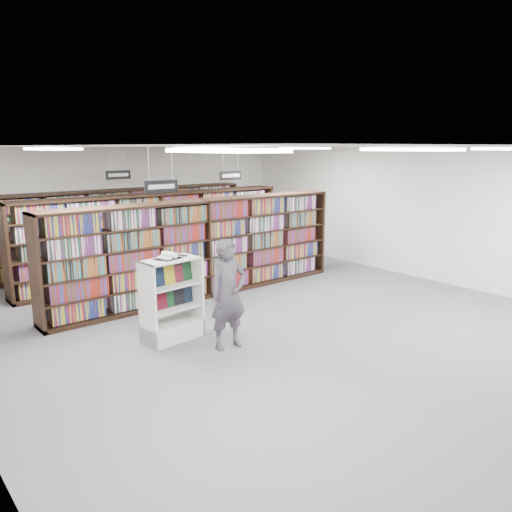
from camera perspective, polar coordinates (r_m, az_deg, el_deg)
floor at (r=9.55m, az=0.77°, el=-7.16°), size 12.00×12.00×0.00m
ceiling at (r=9.00m, az=0.83°, el=12.41°), size 10.00×12.00×0.10m
wall_back at (r=14.22m, az=-15.08°, el=5.51°), size 10.00×0.10×3.20m
wall_right at (r=12.91m, az=18.07°, el=4.67°), size 0.10×12.00×3.20m
bookshelf_row_near at (r=10.82m, az=-6.06°, el=0.88°), size 7.00×0.60×2.10m
bookshelf_row_mid at (r=12.52m, az=-11.12°, el=2.28°), size 7.00×0.60×2.10m
bookshelf_row_far at (r=14.02m, az=-14.44°, el=3.18°), size 7.00×0.60×2.10m
aisle_sign_left at (r=9.00m, az=-10.77°, el=7.94°), size 0.65×0.02×0.80m
aisle_sign_right at (r=12.30m, az=-2.91°, el=9.27°), size 0.65×0.02×0.80m
aisle_sign_center at (r=13.02m, az=-15.47°, el=9.02°), size 0.65×0.02×0.80m
troffer_front_left at (r=4.79m, az=-3.50°, el=11.96°), size 0.60×1.20×0.04m
troffer_front_center at (r=6.99m, az=17.27°, el=11.56°), size 0.60×1.20×0.04m
troffer_back_left at (r=9.31m, az=-22.27°, el=11.27°), size 0.60×1.20×0.04m
troffer_back_center at (r=10.61m, az=-6.32°, el=12.12°), size 0.60×1.20×0.04m
troffer_back_right at (r=12.51m, az=5.52°, el=12.16°), size 0.60×1.20×0.04m
endcap_display at (r=8.57m, az=-9.70°, el=-6.30°), size 1.04×0.60×1.40m
open_book at (r=8.35m, az=-9.78°, el=-0.01°), size 0.61×0.48×0.12m
shopper at (r=7.98m, az=-3.18°, el=-4.42°), size 0.68×0.47×1.78m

